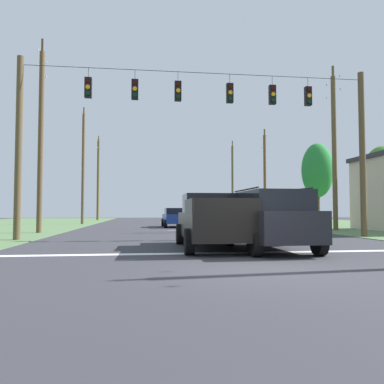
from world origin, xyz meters
TOP-DOWN VIEW (x-y plane):
  - ground_plane at (0.00, 0.00)m, footprint 120.00×120.00m
  - stop_bar_stripe at (0.00, 3.19)m, footprint 14.49×0.45m
  - lane_dash_0 at (0.00, 9.19)m, footprint 2.50×0.15m
  - lane_dash_1 at (0.00, 16.68)m, footprint 2.50×0.15m
  - lane_dash_2 at (0.00, 22.23)m, footprint 2.50×0.15m
  - lane_dash_3 at (0.00, 31.75)m, footprint 2.50×0.15m
  - overhead_signal_span at (-0.12, 9.14)m, footprint 16.91×0.31m
  - pickup_truck at (-0.40, 4.71)m, footprint 2.34×5.43m
  - suv_black at (1.39, 3.72)m, footprint 2.27×4.83m
  - distant_car_crossing_white at (5.43, 17.40)m, footprint 4.33×2.08m
  - distant_car_oncoming at (-0.39, 21.39)m, footprint 2.11×4.35m
  - utility_pole_mid_right at (9.78, 15.05)m, footprint 0.31×1.94m
  - utility_pole_far_right at (9.64, 29.40)m, footprint 0.29×1.83m
  - utility_pole_near_left at (9.34, 42.87)m, footprint 0.32×1.91m
  - utility_pole_far_left at (-8.96, 14.44)m, footprint 0.30×1.98m
  - utility_pole_distant_right at (-8.78, 28.42)m, footprint 0.28×1.58m
  - utility_pole_distant_left at (-9.21, 43.16)m, footprint 0.33×1.54m
  - tree_roadside_right at (13.09, 24.48)m, footprint 2.88×2.88m
  - tree_roadside_far_right at (13.49, 15.33)m, footprint 2.60×2.60m

SIDE VIEW (x-z plane):
  - ground_plane at x=0.00m, z-range 0.00..0.00m
  - stop_bar_stripe at x=0.00m, z-range 0.00..0.01m
  - lane_dash_0 at x=0.00m, z-range 0.00..0.01m
  - lane_dash_1 at x=0.00m, z-range 0.00..0.01m
  - lane_dash_2 at x=0.00m, z-range 0.00..0.01m
  - lane_dash_3 at x=0.00m, z-range 0.00..0.01m
  - distant_car_crossing_white at x=5.43m, z-range 0.03..1.55m
  - distant_car_oncoming at x=-0.39m, z-range 0.03..1.55m
  - pickup_truck at x=-0.40m, z-range -0.01..1.94m
  - suv_black at x=1.39m, z-range 0.03..2.09m
  - tree_roadside_far_right at x=13.49m, z-range 1.11..6.91m
  - overhead_signal_span at x=-0.12m, z-range 0.69..9.08m
  - utility_pole_far_right at x=9.64m, z-range -0.03..9.87m
  - tree_roadside_right at x=13.09m, z-range 1.22..8.82m
  - utility_pole_near_left at x=9.34m, z-range -0.22..10.93m
  - utility_pole_mid_right at x=9.78m, z-range -0.09..11.04m
  - utility_pole_distant_right at x=-8.78m, z-range -0.11..11.23m
  - utility_pole_distant_left at x=-9.21m, z-range -0.04..11.42m
  - utility_pole_far_left at x=-8.96m, z-range -0.07..11.56m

